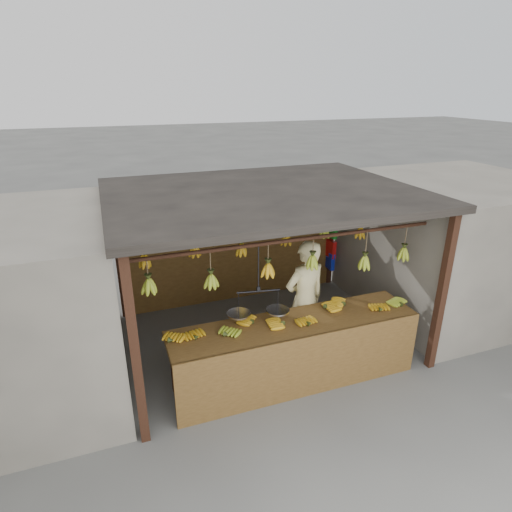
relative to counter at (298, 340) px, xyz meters
name	(u,v)px	position (x,y,z in m)	size (l,w,h in m)	color
ground	(262,338)	(-0.03, 1.22, -0.71)	(80.00, 80.00, 0.00)	#5B5B57
stall	(255,214)	(-0.03, 1.55, 1.26)	(4.30, 3.30, 2.40)	black
neighbor_right	(453,244)	(3.57, 1.22, 0.44)	(3.00, 3.00, 2.30)	slate
counter	(298,340)	(0.00, 0.00, 0.00)	(3.44, 0.76, 0.96)	brown
hanging_bananas	(263,243)	(-0.03, 1.23, 0.91)	(3.62, 2.24, 0.39)	#92A523
balance_scale	(258,309)	(-0.47, 0.22, 0.42)	(0.79, 0.38, 0.93)	black
vendor	(305,300)	(0.39, 0.62, 0.20)	(0.66, 0.43, 1.81)	beige
bag_bundles	(332,239)	(1.91, 2.57, 0.29)	(0.08, 0.26, 1.26)	yellow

